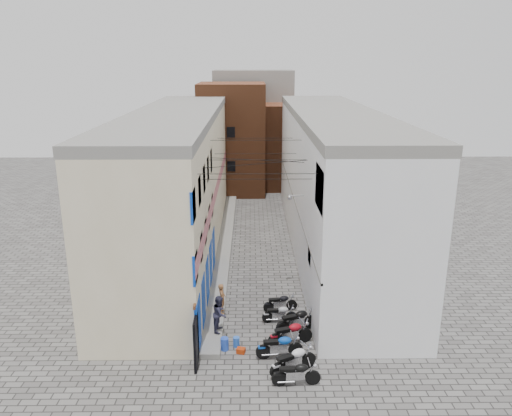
{
  "coord_description": "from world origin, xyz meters",
  "views": [
    {
      "loc": [
        -0.29,
        -18.16,
        12.06
      ],
      "look_at": [
        0.03,
        12.11,
        3.0
      ],
      "focal_mm": 35.0,
      "sensor_mm": 36.0,
      "label": 1
    }
  ],
  "objects_px": {
    "motorcycle_c": "(280,345)",
    "motorcycle_e": "(297,319)",
    "motorcycle_b": "(293,359)",
    "water_jug_near": "(225,344)",
    "person_a": "(222,298)",
    "motorcycle_g": "(280,302)",
    "motorcycle_f": "(279,313)",
    "person_b": "(220,313)",
    "red_crate": "(241,351)",
    "motorcycle_d": "(290,332)",
    "motorcycle_a": "(296,373)",
    "water_jug_far": "(236,342)"
  },
  "relations": [
    {
      "from": "motorcycle_f",
      "to": "water_jug_near",
      "type": "xyz_separation_m",
      "value": [
        -2.5,
        -2.32,
        -0.21
      ]
    },
    {
      "from": "motorcycle_a",
      "to": "motorcycle_b",
      "type": "xyz_separation_m",
      "value": [
        -0.04,
        0.78,
        0.07
      ]
    },
    {
      "from": "motorcycle_g",
      "to": "water_jug_near",
      "type": "relative_size",
      "value": 3.1
    },
    {
      "from": "motorcycle_d",
      "to": "red_crate",
      "type": "distance_m",
      "value": 2.3
    },
    {
      "from": "motorcycle_g",
      "to": "motorcycle_d",
      "type": "bearing_deg",
      "value": -5.53
    },
    {
      "from": "motorcycle_a",
      "to": "motorcycle_e",
      "type": "relative_size",
      "value": 0.91
    },
    {
      "from": "motorcycle_b",
      "to": "motorcycle_f",
      "type": "xyz_separation_m",
      "value": [
        -0.33,
        4.01,
        -0.13
      ]
    },
    {
      "from": "motorcycle_c",
      "to": "motorcycle_g",
      "type": "height_order",
      "value": "motorcycle_c"
    },
    {
      "from": "person_a",
      "to": "red_crate",
      "type": "xyz_separation_m",
      "value": [
        0.97,
        -3.11,
        -0.89
      ]
    },
    {
      "from": "water_jug_far",
      "to": "motorcycle_c",
      "type": "bearing_deg",
      "value": -25.05
    },
    {
      "from": "water_jug_far",
      "to": "motorcycle_b",
      "type": "bearing_deg",
      "value": -39.63
    },
    {
      "from": "person_b",
      "to": "water_jug_far",
      "type": "relative_size",
      "value": 3.81
    },
    {
      "from": "water_jug_far",
      "to": "person_a",
      "type": "bearing_deg",
      "value": 106.15
    },
    {
      "from": "person_a",
      "to": "water_jug_far",
      "type": "distance_m",
      "value": 2.83
    },
    {
      "from": "person_a",
      "to": "person_b",
      "type": "xyz_separation_m",
      "value": [
        0.0,
        -1.67,
        0.1
      ]
    },
    {
      "from": "person_b",
      "to": "water_jug_near",
      "type": "height_order",
      "value": "person_b"
    },
    {
      "from": "person_b",
      "to": "water_jug_far",
      "type": "height_order",
      "value": "person_b"
    },
    {
      "from": "motorcycle_d",
      "to": "motorcycle_f",
      "type": "height_order",
      "value": "motorcycle_d"
    },
    {
      "from": "motorcycle_e",
      "to": "motorcycle_d",
      "type": "bearing_deg",
      "value": -40.65
    },
    {
      "from": "motorcycle_c",
      "to": "motorcycle_a",
      "type": "bearing_deg",
      "value": 10.18
    },
    {
      "from": "motorcycle_e",
      "to": "water_jug_far",
      "type": "bearing_deg",
      "value": -87.22
    },
    {
      "from": "motorcycle_c",
      "to": "person_b",
      "type": "bearing_deg",
      "value": -130.49
    },
    {
      "from": "person_b",
      "to": "water_jug_far",
      "type": "bearing_deg",
      "value": -131.07
    },
    {
      "from": "motorcycle_c",
      "to": "motorcycle_g",
      "type": "xyz_separation_m",
      "value": [
        0.26,
        4.03,
        -0.08
      ]
    },
    {
      "from": "motorcycle_a",
      "to": "motorcycle_e",
      "type": "height_order",
      "value": "motorcycle_e"
    },
    {
      "from": "motorcycle_a",
      "to": "motorcycle_d",
      "type": "relative_size",
      "value": 0.92
    },
    {
      "from": "motorcycle_e",
      "to": "motorcycle_f",
      "type": "distance_m",
      "value": 1.13
    },
    {
      "from": "motorcycle_e",
      "to": "motorcycle_f",
      "type": "bearing_deg",
      "value": -159.42
    },
    {
      "from": "motorcycle_d",
      "to": "motorcycle_g",
      "type": "xyz_separation_m",
      "value": [
        -0.27,
        3.04,
        -0.1
      ]
    },
    {
      "from": "motorcycle_c",
      "to": "motorcycle_d",
      "type": "xyz_separation_m",
      "value": [
        0.53,
        0.99,
        0.01
      ]
    },
    {
      "from": "motorcycle_a",
      "to": "motorcycle_e",
      "type": "bearing_deg",
      "value": 171.45
    },
    {
      "from": "person_a",
      "to": "water_jug_far",
      "type": "bearing_deg",
      "value": -169.36
    },
    {
      "from": "motorcycle_c",
      "to": "red_crate",
      "type": "relative_size",
      "value": 5.68
    },
    {
      "from": "motorcycle_c",
      "to": "person_b",
      "type": "relative_size",
      "value": 1.19
    },
    {
      "from": "motorcycle_d",
      "to": "person_a",
      "type": "xyz_separation_m",
      "value": [
        -3.12,
        2.48,
        0.4
      ]
    },
    {
      "from": "motorcycle_c",
      "to": "motorcycle_e",
      "type": "height_order",
      "value": "motorcycle_e"
    },
    {
      "from": "motorcycle_g",
      "to": "person_b",
      "type": "height_order",
      "value": "person_b"
    },
    {
      "from": "motorcycle_d",
      "to": "person_b",
      "type": "height_order",
      "value": "person_b"
    },
    {
      "from": "motorcycle_a",
      "to": "motorcycle_f",
      "type": "relative_size",
      "value": 1.13
    },
    {
      "from": "motorcycle_d",
      "to": "motorcycle_e",
      "type": "height_order",
      "value": "motorcycle_e"
    },
    {
      "from": "motorcycle_b",
      "to": "water_jug_near",
      "type": "xyz_separation_m",
      "value": [
        -2.83,
        1.69,
        -0.34
      ]
    },
    {
      "from": "motorcycle_f",
      "to": "red_crate",
      "type": "bearing_deg",
      "value": -36.8
    },
    {
      "from": "motorcycle_c",
      "to": "motorcycle_e",
      "type": "distance_m",
      "value": 2.3
    },
    {
      "from": "person_a",
      "to": "motorcycle_g",
      "type": "bearing_deg",
      "value": -84.36
    },
    {
      "from": "motorcycle_a",
      "to": "motorcycle_f",
      "type": "xyz_separation_m",
      "value": [
        -0.37,
        4.79,
        -0.06
      ]
    },
    {
      "from": "person_a",
      "to": "water_jug_near",
      "type": "relative_size",
      "value": 2.7
    },
    {
      "from": "motorcycle_d",
      "to": "motorcycle_e",
      "type": "distance_m",
      "value": 1.18
    },
    {
      "from": "red_crate",
      "to": "person_b",
      "type": "bearing_deg",
      "value": 123.86
    },
    {
      "from": "motorcycle_e",
      "to": "person_b",
      "type": "relative_size",
      "value": 1.23
    },
    {
      "from": "motorcycle_a",
      "to": "water_jug_near",
      "type": "relative_size",
      "value": 3.42
    }
  ]
}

